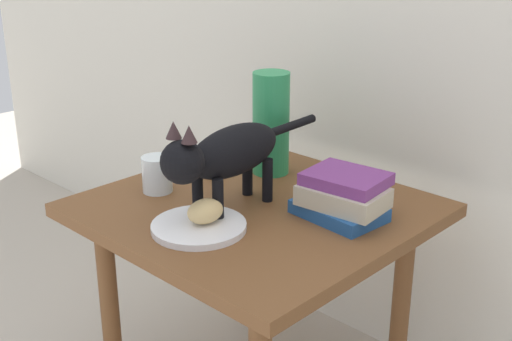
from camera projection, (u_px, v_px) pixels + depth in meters
side_table at (256, 234)px, 1.52m from camera, size 0.69×0.65×0.54m
plate at (199, 227)px, 1.37m from camera, size 0.20×0.20×0.01m
bread_roll at (205, 211)px, 1.36m from camera, size 0.07×0.08×0.05m
cat at (225, 154)px, 1.41m from camera, size 0.10×0.48×0.23m
book_stack at (342, 197)px, 1.41m from camera, size 0.20×0.16×0.10m
green_vase at (271, 124)px, 1.64m from camera, size 0.09×0.09×0.26m
candle_jar at (157, 176)px, 1.55m from camera, size 0.07×0.07×0.08m
tv_remote at (211, 165)px, 1.71m from camera, size 0.15×0.12×0.02m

